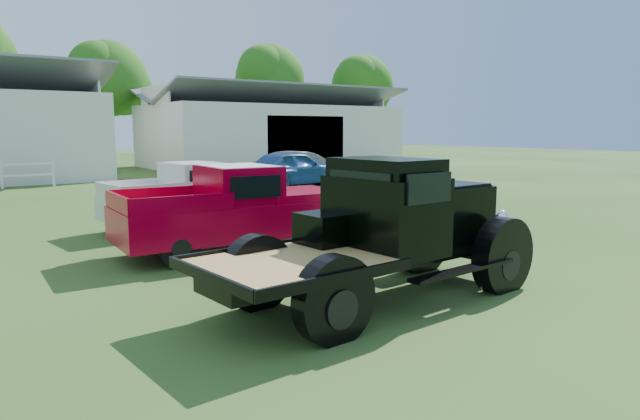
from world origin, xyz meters
TOP-DOWN VIEW (x-y plane):
  - ground at (0.00, 0.00)m, footprint 120.00×120.00m
  - shed_right at (14.00, 27.00)m, footprint 16.80×9.20m
  - tree_c at (5.00, 33.00)m, footprint 5.40×5.40m
  - tree_d at (18.00, 34.00)m, footprint 6.00×6.00m
  - tree_e at (26.00, 32.00)m, footprint 5.70×5.70m
  - vintage_flatbed at (-0.27, -0.99)m, footprint 5.40×2.47m
  - red_pickup at (-0.46, 3.31)m, footprint 4.97×2.07m
  - white_pickup at (-0.10, 6.59)m, footprint 4.59×2.22m
  - misc_car_blue at (7.61, 13.97)m, footprint 4.89×2.51m
  - misc_car_grey at (8.68, 14.99)m, footprint 4.60×1.96m

SIDE VIEW (x-z plane):
  - ground at x=0.00m, z-range 0.00..0.00m
  - misc_car_grey at x=8.68m, z-range 0.00..1.48m
  - misc_car_blue at x=7.61m, z-range 0.00..1.59m
  - white_pickup at x=-0.10m, z-range 0.00..1.62m
  - red_pickup at x=-0.46m, z-range 0.00..1.79m
  - vintage_flatbed at x=-0.27m, z-range 0.00..2.08m
  - shed_right at x=14.00m, z-range 0.00..5.20m
  - tree_c at x=5.00m, z-range 0.00..9.00m
  - tree_e at x=26.00m, z-range 0.00..9.50m
  - tree_d at x=18.00m, z-range 0.00..10.00m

